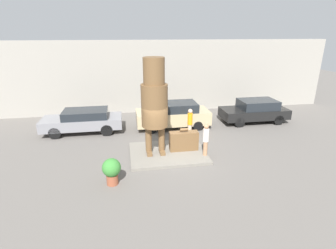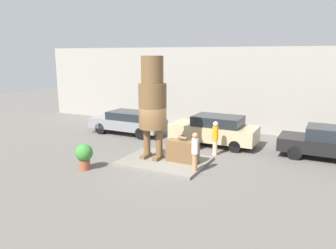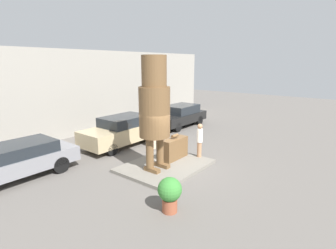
{
  "view_description": "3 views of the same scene",
  "coord_description": "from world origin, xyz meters",
  "px_view_note": "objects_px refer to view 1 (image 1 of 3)",
  "views": [
    {
      "loc": [
        -1.99,
        -11.8,
        5.86
      ],
      "look_at": [
        -0.02,
        -0.2,
        1.67
      ],
      "focal_mm": 28.0,
      "sensor_mm": 36.0,
      "label": 1
    },
    {
      "loc": [
        6.56,
        -12.62,
        4.87
      ],
      "look_at": [
        0.28,
        -0.21,
        1.86
      ],
      "focal_mm": 35.0,
      "sensor_mm": 36.0,
      "label": 2
    },
    {
      "loc": [
        -8.41,
        -6.78,
        4.49
      ],
      "look_at": [
        0.36,
        0.14,
        1.85
      ],
      "focal_mm": 28.0,
      "sensor_mm": 36.0,
      "label": 3
    }
  ],
  "objects_px": {
    "statue_figure": "(154,99)",
    "parked_car_tan": "(174,115)",
    "giant_suitcase": "(184,141)",
    "planter_pot": "(112,170)",
    "parked_car_grey": "(83,120)",
    "parked_car_black": "(255,110)",
    "tourist": "(206,138)",
    "worker_hivis": "(190,122)"
  },
  "relations": [
    {
      "from": "statue_figure",
      "to": "parked_car_tan",
      "type": "bearing_deg",
      "value": 66.65
    },
    {
      "from": "giant_suitcase",
      "to": "parked_car_grey",
      "type": "height_order",
      "value": "parked_car_grey"
    },
    {
      "from": "statue_figure",
      "to": "tourist",
      "type": "distance_m",
      "value": 3.08
    },
    {
      "from": "tourist",
      "to": "worker_hivis",
      "type": "bearing_deg",
      "value": 91.63
    },
    {
      "from": "tourist",
      "to": "parked_car_tan",
      "type": "distance_m",
      "value": 4.6
    },
    {
      "from": "giant_suitcase",
      "to": "parked_car_tan",
      "type": "distance_m",
      "value": 3.78
    },
    {
      "from": "parked_car_tan",
      "to": "parked_car_grey",
      "type": "bearing_deg",
      "value": -0.1
    },
    {
      "from": "statue_figure",
      "to": "parked_car_tan",
      "type": "height_order",
      "value": "statue_figure"
    },
    {
      "from": "giant_suitcase",
      "to": "worker_hivis",
      "type": "distance_m",
      "value": 2.2
    },
    {
      "from": "parked_car_grey",
      "to": "parked_car_black",
      "type": "relative_size",
      "value": 1.07
    },
    {
      "from": "parked_car_grey",
      "to": "parked_car_black",
      "type": "distance_m",
      "value": 11.22
    },
    {
      "from": "parked_car_tan",
      "to": "worker_hivis",
      "type": "relative_size",
      "value": 2.73
    },
    {
      "from": "giant_suitcase",
      "to": "tourist",
      "type": "xyz_separation_m",
      "value": [
        0.91,
        -0.77,
        0.39
      ]
    },
    {
      "from": "tourist",
      "to": "parked_car_tan",
      "type": "xyz_separation_m",
      "value": [
        -0.71,
        4.54,
        -0.17
      ]
    },
    {
      "from": "statue_figure",
      "to": "parked_car_black",
      "type": "distance_m",
      "value": 8.55
    },
    {
      "from": "planter_pot",
      "to": "parked_car_tan",
      "type": "bearing_deg",
      "value": 59.21
    },
    {
      "from": "parked_car_grey",
      "to": "tourist",
      "type": "bearing_deg",
      "value": 144.12
    },
    {
      "from": "parked_car_black",
      "to": "planter_pot",
      "type": "distance_m",
      "value": 11.27
    },
    {
      "from": "worker_hivis",
      "to": "parked_car_grey",
      "type": "bearing_deg",
      "value": 164.17
    },
    {
      "from": "giant_suitcase",
      "to": "tourist",
      "type": "height_order",
      "value": "tourist"
    },
    {
      "from": "giant_suitcase",
      "to": "planter_pot",
      "type": "height_order",
      "value": "giant_suitcase"
    },
    {
      "from": "statue_figure",
      "to": "worker_hivis",
      "type": "height_order",
      "value": "statue_figure"
    },
    {
      "from": "parked_car_tan",
      "to": "parked_car_black",
      "type": "distance_m",
      "value": 5.64
    },
    {
      "from": "statue_figure",
      "to": "planter_pot",
      "type": "xyz_separation_m",
      "value": [
        -2.04,
        -2.37,
        -2.21
      ]
    },
    {
      "from": "parked_car_tan",
      "to": "parked_car_black",
      "type": "height_order",
      "value": "parked_car_tan"
    },
    {
      "from": "giant_suitcase",
      "to": "parked_car_black",
      "type": "bearing_deg",
      "value": 33.72
    },
    {
      "from": "worker_hivis",
      "to": "planter_pot",
      "type": "bearing_deg",
      "value": -134.23
    },
    {
      "from": "statue_figure",
      "to": "worker_hivis",
      "type": "xyz_separation_m",
      "value": [
        2.29,
        2.08,
        -1.93
      ]
    },
    {
      "from": "statue_figure",
      "to": "giant_suitcase",
      "type": "distance_m",
      "value": 2.67
    },
    {
      "from": "parked_car_black",
      "to": "parked_car_grey",
      "type": "bearing_deg",
      "value": 0.56
    },
    {
      "from": "tourist",
      "to": "parked_car_black",
      "type": "bearing_deg",
      "value": 43.45
    },
    {
      "from": "parked_car_grey",
      "to": "planter_pot",
      "type": "distance_m",
      "value": 6.49
    },
    {
      "from": "parked_car_grey",
      "to": "parked_car_black",
      "type": "height_order",
      "value": "parked_car_black"
    },
    {
      "from": "tourist",
      "to": "parked_car_grey",
      "type": "bearing_deg",
      "value": 144.12
    },
    {
      "from": "parked_car_black",
      "to": "planter_pot",
      "type": "bearing_deg",
      "value": 34.11
    },
    {
      "from": "parked_car_black",
      "to": "planter_pot",
      "type": "height_order",
      "value": "parked_car_black"
    },
    {
      "from": "parked_car_black",
      "to": "worker_hivis",
      "type": "bearing_deg",
      "value": 20.52
    },
    {
      "from": "tourist",
      "to": "worker_hivis",
      "type": "relative_size",
      "value": 0.95
    },
    {
      "from": "worker_hivis",
      "to": "giant_suitcase",
      "type": "bearing_deg",
      "value": -112.27
    },
    {
      "from": "parked_car_black",
      "to": "parked_car_tan",
      "type": "bearing_deg",
      "value": 1.22
    },
    {
      "from": "tourist",
      "to": "worker_hivis",
      "type": "distance_m",
      "value": 2.79
    },
    {
      "from": "giant_suitcase",
      "to": "planter_pot",
      "type": "xyz_separation_m",
      "value": [
        -3.51,
        -2.43,
        0.02
      ]
    }
  ]
}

